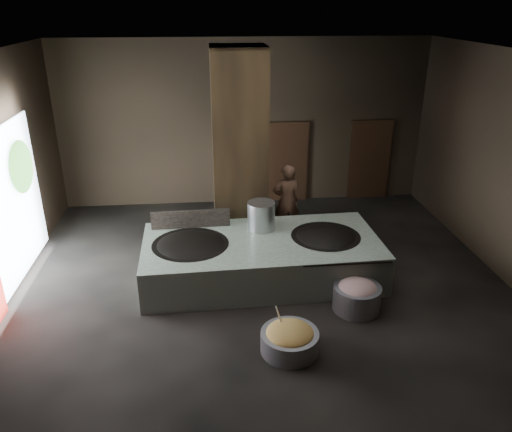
{
  "coord_description": "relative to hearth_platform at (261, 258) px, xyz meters",
  "views": [
    {
      "loc": [
        -0.99,
        -8.95,
        5.36
      ],
      "look_at": [
        -0.07,
        0.47,
        1.25
      ],
      "focal_mm": 35.0,
      "sensor_mm": 36.0,
      "label": 1
    }
  ],
  "objects": [
    {
      "name": "floor",
      "position": [
        -0.02,
        -0.17,
        -0.47
      ],
      "size": [
        10.0,
        9.0,
        0.1
      ],
      "primitive_type": "cube",
      "color": "black",
      "rests_on": "ground"
    },
    {
      "name": "ceiling",
      "position": [
        -0.02,
        -0.17,
        4.13
      ],
      "size": [
        10.0,
        9.0,
        0.1
      ],
      "primitive_type": "cube",
      "color": "black",
      "rests_on": "back_wall"
    },
    {
      "name": "back_wall",
      "position": [
        -0.02,
        4.38,
        1.83
      ],
      "size": [
        10.0,
        0.1,
        4.5
      ],
      "primitive_type": "cube",
      "color": "black",
      "rests_on": "ground"
    },
    {
      "name": "front_wall",
      "position": [
        -0.02,
        -4.72,
        1.83
      ],
      "size": [
        10.0,
        0.1,
        4.5
      ],
      "primitive_type": "cube",
      "color": "black",
      "rests_on": "ground"
    },
    {
      "name": "pillar",
      "position": [
        -0.32,
        1.73,
        1.83
      ],
      "size": [
        1.2,
        1.2,
        4.5
      ],
      "primitive_type": "cube",
      "color": "black",
      "rests_on": "ground"
    },
    {
      "name": "hearth_platform",
      "position": [
        0.0,
        0.0,
        0.0
      ],
      "size": [
        4.91,
        2.47,
        0.84
      ],
      "primitive_type": "cube",
      "rotation": [
        0.0,
        0.0,
        0.03
      ],
      "color": "#B8CCB7",
      "rests_on": "ground"
    },
    {
      "name": "platform_cap",
      "position": [
        0.0,
        0.0,
        0.39
      ],
      "size": [
        4.73,
        2.27,
        0.03
      ],
      "primitive_type": "cube",
      "color": "black",
      "rests_on": "hearth_platform"
    },
    {
      "name": "wok_left",
      "position": [
        -1.45,
        -0.05,
        0.33
      ],
      "size": [
        1.52,
        1.52,
        0.42
      ],
      "primitive_type": "ellipsoid",
      "color": "black",
      "rests_on": "hearth_platform"
    },
    {
      "name": "wok_left_rim",
      "position": [
        -1.45,
        -0.05,
        0.4
      ],
      "size": [
        1.56,
        1.56,
        0.05
      ],
      "primitive_type": "cylinder",
      "color": "black",
      "rests_on": "hearth_platform"
    },
    {
      "name": "wok_right",
      "position": [
        1.35,
        0.05,
        0.33
      ],
      "size": [
        1.42,
        1.42,
        0.4
      ],
      "primitive_type": "ellipsoid",
      "color": "black",
      "rests_on": "hearth_platform"
    },
    {
      "name": "wok_right_rim",
      "position": [
        1.35,
        0.05,
        0.4
      ],
      "size": [
        1.45,
        1.45,
        0.05
      ],
      "primitive_type": "cylinder",
      "color": "black",
      "rests_on": "hearth_platform"
    },
    {
      "name": "stock_pot",
      "position": [
        0.05,
        0.55,
        0.71
      ],
      "size": [
        0.59,
        0.59,
        0.63
      ],
      "primitive_type": "cylinder",
      "color": "#B9BEC2",
      "rests_on": "hearth_platform"
    },
    {
      "name": "splash_guard",
      "position": [
        -1.45,
        0.75,
        0.61
      ],
      "size": [
        1.68,
        0.12,
        0.42
      ],
      "primitive_type": "cube",
      "rotation": [
        0.0,
        0.0,
        0.03
      ],
      "color": "black",
      "rests_on": "hearth_platform"
    },
    {
      "name": "cook",
      "position": [
        0.81,
        1.89,
        0.49
      ],
      "size": [
        0.71,
        0.5,
        1.82
      ],
      "primitive_type": "imported",
      "rotation": [
        0.0,
        0.0,
        3.26
      ],
      "color": "brown",
      "rests_on": "ground"
    },
    {
      "name": "veg_basin",
      "position": [
        0.2,
        -2.49,
        -0.24
      ],
      "size": [
        1.05,
        1.05,
        0.36
      ],
      "primitive_type": "cylinder",
      "rotation": [
        0.0,
        0.0,
        -0.09
      ],
      "color": "gray",
      "rests_on": "ground"
    },
    {
      "name": "veg_fill",
      "position": [
        0.2,
        -2.49,
        -0.07
      ],
      "size": [
        0.79,
        0.79,
        0.24
      ],
      "primitive_type": "ellipsoid",
      "color": "#A8B357",
      "rests_on": "veg_basin"
    },
    {
      "name": "ladle",
      "position": [
        0.05,
        -2.34,
        0.13
      ],
      "size": [
        0.22,
        0.34,
        0.69
      ],
      "primitive_type": "cylinder",
      "rotation": [
        0.49,
        0.0,
        -0.53
      ],
      "color": "#B9BEC2",
      "rests_on": "veg_basin"
    },
    {
      "name": "meat_basin",
      "position": [
        1.64,
        -1.41,
        -0.18
      ],
      "size": [
        1.15,
        1.15,
        0.49
      ],
      "primitive_type": "cylinder",
      "rotation": [
        0.0,
        0.0,
        0.39
      ],
      "color": "gray",
      "rests_on": "ground"
    },
    {
      "name": "meat_fill",
      "position": [
        1.64,
        -1.41,
        0.03
      ],
      "size": [
        0.74,
        0.74,
        0.28
      ],
      "primitive_type": "ellipsoid",
      "color": "#B06A69",
      "rests_on": "meat_basin"
    },
    {
      "name": "doorway_near",
      "position": [
        1.18,
        4.28,
        0.68
      ],
      "size": [
        1.18,
        0.08,
        2.38
      ],
      "primitive_type": "cube",
      "color": "black",
      "rests_on": "ground"
    },
    {
      "name": "doorway_near_glow",
      "position": [
        1.17,
        4.38,
        0.63
      ],
      "size": [
        0.84,
        0.04,
        2.0
      ],
      "primitive_type": "cube",
      "color": "#8C6647",
      "rests_on": "ground"
    },
    {
      "name": "doorway_far",
      "position": [
        3.58,
        4.28,
        0.68
      ],
      "size": [
        1.18,
        0.08,
        2.38
      ],
      "primitive_type": "cube",
      "color": "black",
      "rests_on": "ground"
    },
    {
      "name": "doorway_far_glow",
      "position": [
        3.79,
        4.47,
        0.63
      ],
      "size": [
        0.77,
        0.04,
        1.83
      ],
      "primitive_type": "cube",
      "color": "#8C6647",
      "rests_on": "ground"
    },
    {
      "name": "left_opening",
      "position": [
        -4.97,
        0.03,
        1.18
      ],
      "size": [
        0.04,
        4.2,
        3.1
      ],
      "primitive_type": "cube",
      "color": "white",
      "rests_on": "ground"
    },
    {
      "name": "tree_silhouette",
      "position": [
        -4.87,
        1.13,
        1.78
      ],
      "size": [
        0.28,
        1.1,
        1.1
      ],
      "primitive_type": "ellipsoid",
      "color": "#194714",
      "rests_on": "left_opening"
    }
  ]
}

